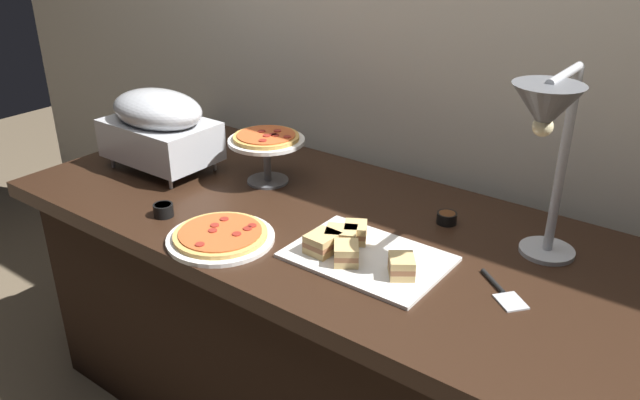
{
  "coord_description": "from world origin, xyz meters",
  "views": [
    {
      "loc": [
        0.99,
        -1.3,
        1.58
      ],
      "look_at": [
        0.01,
        0.0,
        0.81
      ],
      "focal_mm": 35.38,
      "sensor_mm": 36.0,
      "label": 1
    }
  ],
  "objects": [
    {
      "name": "heat_lamp",
      "position": [
        0.61,
        0.02,
        1.14
      ],
      "size": [
        0.15,
        0.34,
        0.5
      ],
      "color": "#B7BABF",
      "rests_on": "buffet_table"
    },
    {
      "name": "pizza_plate_center",
      "position": [
        -0.27,
        0.09,
        0.89
      ],
      "size": [
        0.24,
        0.24,
        0.17
      ],
      "color": "#595B60",
      "rests_on": "buffet_table"
    },
    {
      "name": "chafing_dish",
      "position": [
        -0.63,
        -0.03,
        0.91
      ],
      "size": [
        0.37,
        0.24,
        0.27
      ],
      "color": "#B7BABF",
      "rests_on": "buffet_table"
    },
    {
      "name": "sauce_cup_far",
      "position": [
        0.32,
        0.18,
        0.78
      ],
      "size": [
        0.06,
        0.06,
        0.03
      ],
      "color": "black",
      "rests_on": "buffet_table"
    },
    {
      "name": "sandwich_platter",
      "position": [
        0.23,
        -0.13,
        0.78
      ],
      "size": [
        0.39,
        0.27,
        0.06
      ],
      "color": "white",
      "rests_on": "buffet_table"
    },
    {
      "name": "buffet_table",
      "position": [
        0.0,
        0.0,
        0.39
      ],
      "size": [
        1.9,
        0.84,
        0.76
      ],
      "color": "black",
      "rests_on": "ground_plane"
    },
    {
      "name": "sauce_cup_near",
      "position": [
        -0.35,
        -0.27,
        0.78
      ],
      "size": [
        0.06,
        0.06,
        0.04
      ],
      "color": "black",
      "rests_on": "buffet_table"
    },
    {
      "name": "pizza_plate_front",
      "position": [
        -0.11,
        -0.28,
        0.77
      ],
      "size": [
        0.29,
        0.29,
        0.03
      ],
      "color": "white",
      "rests_on": "buffet_table"
    },
    {
      "name": "serving_spatula",
      "position": [
        0.59,
        -0.06,
        0.76
      ],
      "size": [
        0.15,
        0.13,
        0.01
      ],
      "color": "#B7BABF",
      "rests_on": "buffet_table"
    },
    {
      "name": "back_wall",
      "position": [
        0.0,
        0.5,
        1.2
      ],
      "size": [
        4.4,
        0.04,
        2.4
      ],
      "primitive_type": "cube",
      "color": "beige",
      "rests_on": "ground_plane"
    }
  ]
}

